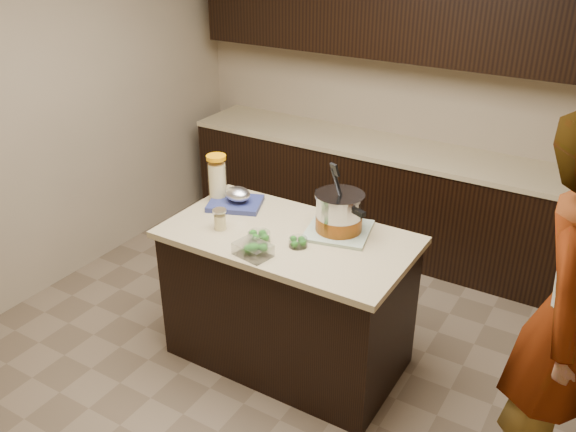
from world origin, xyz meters
name	(u,v)px	position (x,y,z in m)	size (l,w,h in m)	color
ground_plane	(288,356)	(0.00, 0.00, 0.00)	(4.00, 4.00, 0.00)	brown
room_shell	(288,98)	(0.00, 0.00, 1.71)	(4.04, 4.04, 2.72)	tan
back_cabinets	(401,141)	(0.00, 1.74, 0.94)	(3.60, 0.63, 2.33)	black
island	(288,298)	(0.00, 0.00, 0.45)	(1.46, 0.81, 0.90)	black
dish_towel	(338,231)	(0.24, 0.18, 0.91)	(0.36, 0.36, 0.02)	#5A7B53
stock_pot	(339,215)	(0.24, 0.18, 1.02)	(0.39, 0.38, 0.41)	#B7B7BC
lemonade_pitcher	(217,180)	(-0.63, 0.17, 1.04)	(0.14, 0.14, 0.31)	#D7C583
mason_jar	(220,220)	(-0.38, -0.15, 0.96)	(0.11, 0.11, 0.13)	#D7C583
broccoli_tub_left	(259,238)	(-0.09, -0.16, 0.93)	(0.16, 0.16, 0.06)	silver
broccoli_tub_right	(298,243)	(0.12, -0.09, 0.92)	(0.14, 0.14, 0.05)	silver
broccoli_tub_rect	(253,250)	(-0.04, -0.31, 0.93)	(0.22, 0.17, 0.07)	silver
blue_tray	(236,200)	(-0.48, 0.15, 0.94)	(0.40, 0.36, 0.12)	navy
person	(572,318)	(1.55, -0.10, 0.96)	(0.70, 0.46, 1.92)	gray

